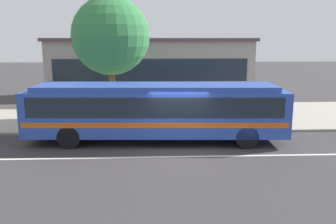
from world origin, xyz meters
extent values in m
plane|color=#393638|center=(0.00, 0.00, 0.00)|extent=(120.00, 120.00, 0.00)
cube|color=#A49A8F|center=(0.00, 6.86, 0.06)|extent=(60.00, 8.00, 0.12)
cube|color=silver|center=(0.00, -0.80, 0.00)|extent=(56.00, 0.16, 0.01)
cube|color=#2848AA|center=(-0.96, 1.51, 1.43)|extent=(11.84, 3.10, 2.00)
cube|color=#2E47A4|center=(-0.96, 1.51, 2.55)|extent=(10.88, 2.75, 0.24)
cube|color=#19232D|center=(-0.96, 1.51, 1.83)|extent=(11.13, 3.09, 0.88)
cube|color=#C55719|center=(-0.96, 1.51, 1.07)|extent=(11.60, 3.11, 0.24)
cube|color=#19232D|center=(4.84, 1.23, 1.83)|extent=(0.23, 2.24, 0.96)
cylinder|color=black|center=(3.07, 2.45, 0.50)|extent=(1.01, 0.33, 1.00)
cylinder|color=black|center=(2.97, 0.19, 0.50)|extent=(1.01, 0.33, 1.00)
cylinder|color=black|center=(-4.66, 2.81, 0.50)|extent=(1.01, 0.33, 1.00)
cylinder|color=black|center=(-4.77, 0.55, 0.50)|extent=(1.01, 0.33, 1.00)
cylinder|color=#333C41|center=(4.30, 3.70, 0.54)|extent=(0.14, 0.14, 0.83)
cylinder|color=#333C41|center=(4.23, 3.56, 0.54)|extent=(0.14, 0.14, 0.83)
cylinder|color=#49435A|center=(4.26, 3.63, 1.25)|extent=(0.46, 0.46, 0.59)
sphere|color=tan|center=(4.26, 3.63, 1.66)|extent=(0.24, 0.24, 0.24)
cylinder|color=#313D3E|center=(1.25, 4.44, 0.55)|extent=(0.14, 0.14, 0.87)
cylinder|color=#313D3E|center=(1.13, 4.54, 0.55)|extent=(0.14, 0.14, 0.87)
cylinder|color=#BF403E|center=(1.19, 4.49, 1.29)|extent=(0.48, 0.48, 0.61)
sphere|color=tan|center=(1.19, 4.49, 1.70)|extent=(0.21, 0.21, 0.21)
cylinder|color=gray|center=(2.24, 3.50, 1.29)|extent=(0.08, 0.08, 2.33)
cube|color=yellow|center=(2.24, 3.50, 2.25)|extent=(0.07, 0.44, 0.56)
cylinder|color=brown|center=(-3.40, 5.79, 1.73)|extent=(0.36, 0.36, 3.21)
sphere|color=#33793F|center=(-3.40, 5.79, 4.86)|extent=(4.35, 4.35, 4.35)
cube|color=gray|center=(-1.21, 14.35, 2.26)|extent=(15.24, 6.30, 4.52)
cube|color=#19232D|center=(-1.21, 11.18, 2.49)|extent=(14.02, 0.04, 1.63)
cube|color=#4C3544|center=(-1.21, 14.35, 4.64)|extent=(15.64, 6.70, 0.24)
camera|label=1|loc=(-1.15, -14.56, 4.69)|focal=38.10mm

